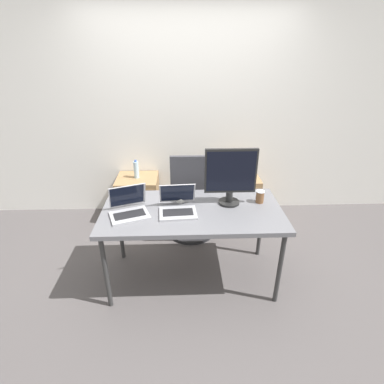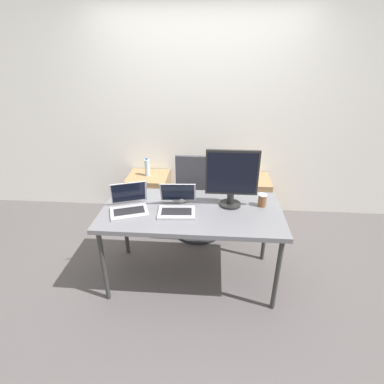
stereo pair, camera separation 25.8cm
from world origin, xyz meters
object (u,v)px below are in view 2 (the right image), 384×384
(office_chair, at_px, (198,206))
(monitor, at_px, (232,177))
(laptop_left, at_px, (177,205))
(water_bottle, at_px, (147,168))
(cabinet_left, at_px, (149,195))
(cabinet_right, at_px, (248,199))
(coffee_cup_white, at_px, (182,196))
(coffee_cup_brown, at_px, (262,200))
(laptop_right, at_px, (129,205))

(office_chair, bearing_deg, monitor, -62.72)
(laptop_left, bearing_deg, water_bottle, 113.68)
(water_bottle, bearing_deg, laptop_left, -66.32)
(cabinet_left, xyz_separation_m, laptop_left, (0.52, -1.18, 0.52))
(water_bottle, bearing_deg, cabinet_right, -0.10)
(cabinet_right, height_order, coffee_cup_white, coffee_cup_white)
(cabinet_right, distance_m, coffee_cup_brown, 1.18)
(cabinet_right, relative_size, laptop_right, 1.47)
(monitor, bearing_deg, coffee_cup_white, 173.37)
(laptop_right, bearing_deg, cabinet_right, 46.14)
(cabinet_left, height_order, coffee_cup_white, coffee_cup_white)
(laptop_right, bearing_deg, coffee_cup_brown, 8.00)
(cabinet_left, relative_size, cabinet_right, 1.00)
(cabinet_left, height_order, cabinet_right, same)
(water_bottle, height_order, coffee_cup_brown, coffee_cup_brown)
(office_chair, height_order, laptop_right, office_chair)
(laptop_right, distance_m, coffee_cup_white, 0.48)
(laptop_left, bearing_deg, monitor, 15.39)
(monitor, height_order, coffee_cup_brown, monitor)
(laptop_left, bearing_deg, cabinet_left, 113.72)
(water_bottle, height_order, monitor, monitor)
(office_chair, distance_m, cabinet_left, 0.80)
(cabinet_left, bearing_deg, cabinet_right, 0.00)
(water_bottle, bearing_deg, laptop_right, -84.94)
(cabinet_right, bearing_deg, laptop_left, -122.44)
(coffee_cup_white, distance_m, coffee_cup_brown, 0.72)
(office_chair, xyz_separation_m, laptop_right, (-0.56, -0.77, 0.41))
(office_chair, bearing_deg, coffee_cup_white, -101.87)
(office_chair, xyz_separation_m, coffee_cup_white, (-0.12, -0.57, 0.41))
(cabinet_left, xyz_separation_m, coffee_cup_brown, (1.26, -1.05, 0.53))
(coffee_cup_brown, bearing_deg, cabinet_left, 140.23)
(cabinet_right, relative_size, laptop_left, 1.66)
(office_chair, xyz_separation_m, cabinet_right, (0.61, 0.44, -0.11))
(cabinet_left, bearing_deg, laptop_right, -84.93)
(laptop_left, height_order, monitor, monitor)
(coffee_cup_brown, bearing_deg, laptop_left, -169.79)
(coffee_cup_white, bearing_deg, laptop_right, -154.65)
(office_chair, distance_m, water_bottle, 0.84)
(office_chair, relative_size, cabinet_left, 1.88)
(laptop_right, relative_size, coffee_cup_white, 4.38)
(laptop_left, xyz_separation_m, laptop_right, (-0.41, -0.03, 0.00))
(water_bottle, xyz_separation_m, laptop_left, (0.52, -1.19, 0.13))
(laptop_left, bearing_deg, cabinet_right, 57.56)
(laptop_right, xyz_separation_m, monitor, (0.87, 0.16, 0.22))
(cabinet_left, height_order, coffee_cup_brown, coffee_cup_brown)
(cabinet_left, height_order, laptop_left, laptop_left)
(coffee_cup_white, relative_size, coffee_cup_brown, 0.77)
(laptop_left, relative_size, monitor, 0.66)
(office_chair, xyz_separation_m, monitor, (0.32, -0.62, 0.64))
(laptop_left, distance_m, coffee_cup_brown, 0.75)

